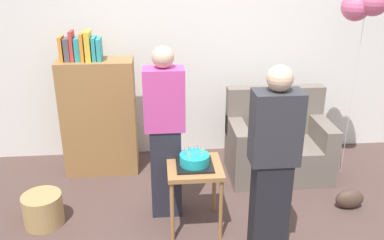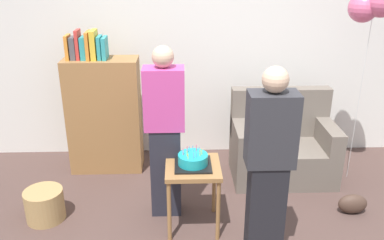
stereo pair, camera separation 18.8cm
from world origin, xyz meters
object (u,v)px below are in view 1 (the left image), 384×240
Objects in this scene: bookshelf at (99,114)px; balloon_bunch at (365,4)px; side_table at (194,175)px; couch at (277,145)px; wicker_basket at (43,209)px; person_blowing_candles at (165,133)px; handbag at (350,199)px; person_holding_cake at (273,167)px; birthday_cake at (194,160)px.

bookshelf is 2.97m from balloon_bunch.
bookshelf reaches higher than side_table.
wicker_basket is (-2.41, -0.77, -0.19)m from couch.
person_blowing_candles is 1.94m from handbag.
handbag is 1.91m from balloon_bunch.
person_holding_cake reaches higher than couch.
person_blowing_candles and person_holding_cake have the same top height.
side_table is 0.46m from person_blowing_candles.
bookshelf is at bearing 129.76° from side_table.
bookshelf is 4.47× the size of wicker_basket.
handbag is at bearing -21.92° from bookshelf.
person_blowing_candles is at bearing 176.98° from handbag.
bookshelf is at bearing 173.27° from couch.
birthday_cake reaches higher than handbag.
couch is 3.93× the size of handbag.
birthday_cake is at bearing -138.05° from couch.
bookshelf is at bearing 172.52° from balloon_bunch.
person_holding_cake is 1.38m from handbag.
balloon_bunch reaches higher than couch.
couch reaches higher than side_table.
handbag is (1.79, -0.09, -0.73)m from person_blowing_candles.
handbag is at bearing 5.27° from side_table.
person_blowing_candles is 1.00× the size of person_holding_cake.
person_blowing_candles is at bearing 136.04° from side_table.
person_blowing_candles is at bearing -53.83° from person_holding_cake.
couch is 0.53× the size of balloon_bunch.
person_holding_cake is at bearing -148.50° from handbag.
person_holding_cake is at bearing -40.09° from birthday_cake.
wicker_basket is (-1.14, -0.09, -0.68)m from person_blowing_candles.
birthday_cake is 1.49m from wicker_basket.
balloon_bunch is at bearing 24.69° from birthday_cake.
couch is at bearing 41.95° from birthday_cake.
person_blowing_candles is at bearing -151.78° from couch.
handbag is at bearing -161.00° from person_holding_cake.
birthday_cake is 1.66m from handbag.
wicker_basket reaches higher than handbag.
couch is 1.52m from person_blowing_candles.
bookshelf is 1.50m from birthday_cake.
person_blowing_candles is (-0.25, 0.24, 0.16)m from birthday_cake.
bookshelf is 5.74× the size of handbag.
side_table is at bearing 85.99° from birthday_cake.
person_blowing_candles is 1.07m from person_holding_cake.
birthday_cake is 1.14× the size of handbag.
birthday_cake is 0.74m from person_holding_cake.
couch is at bearing -121.16° from person_holding_cake.
wicker_basket is at bearing 167.63° from person_blowing_candles.
person_blowing_candles reaches higher than couch.
person_holding_cake is (-0.47, -1.38, 0.49)m from couch.
bookshelf is at bearing 66.81° from wicker_basket.
side_table is at bearing -155.31° from balloon_bunch.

